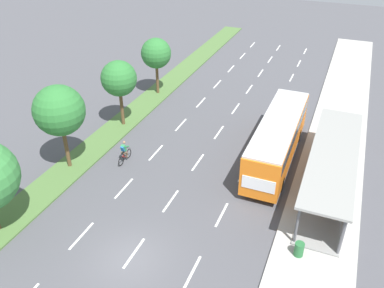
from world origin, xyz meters
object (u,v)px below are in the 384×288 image
(bus, at_px, (278,136))
(cyclist, at_px, (124,152))
(median_tree_fourth, at_px, (156,53))
(median_tree_third, at_px, (119,79))
(trash_bin, at_px, (299,249))
(median_tree_second, at_px, (59,111))
(bus_shelter, at_px, (336,168))

(bus, xyz_separation_m, cyclist, (-10.34, -4.46, -1.28))
(cyclist, relative_size, median_tree_fourth, 0.33)
(median_tree_third, relative_size, trash_bin, 6.67)
(median_tree_second, bearing_deg, median_tree_third, 86.97)
(median_tree_fourth, xyz_separation_m, trash_bin, (16.70, -16.39, -3.61))
(bus_shelter, bearing_deg, cyclist, -171.72)
(median_tree_third, height_order, trash_bin, median_tree_third)
(bus, distance_m, median_tree_second, 15.44)
(bus_shelter, relative_size, median_tree_third, 2.20)
(trash_bin, bearing_deg, bus_shelter, 80.78)
(trash_bin, bearing_deg, bus, 109.60)
(median_tree_third, distance_m, median_tree_fourth, 7.01)
(bus_shelter, distance_m, trash_bin, 6.86)
(bus, bearing_deg, median_tree_second, -154.31)
(bus_shelter, xyz_separation_m, median_tree_fourth, (-17.78, 9.73, 2.31))
(bus, distance_m, trash_bin, 9.66)
(bus_shelter, distance_m, median_tree_second, 18.71)
(median_tree_second, relative_size, trash_bin, 7.36)
(cyclist, distance_m, median_tree_third, 6.71)
(bus, xyz_separation_m, median_tree_third, (-13.36, 0.40, 2.23))
(median_tree_fourth, bearing_deg, cyclist, -75.07)
(bus_shelter, relative_size, trash_bin, 14.70)
(median_tree_second, relative_size, median_tree_third, 1.10)
(median_tree_third, xyz_separation_m, trash_bin, (16.56, -9.39, -3.72))
(median_tree_second, distance_m, trash_bin, 17.56)
(median_tree_second, xyz_separation_m, median_tree_fourth, (0.23, 14.01, -0.42))
(median_tree_second, bearing_deg, trash_bin, -8.01)
(bus_shelter, distance_m, bus, 4.88)
(bus, relative_size, median_tree_second, 1.81)
(bus_shelter, xyz_separation_m, cyclist, (-14.62, -2.13, -1.08))
(bus, height_order, median_tree_fourth, median_tree_fourth)
(median_tree_third, bearing_deg, bus_shelter, -8.80)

